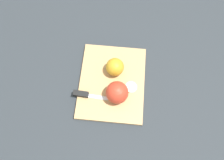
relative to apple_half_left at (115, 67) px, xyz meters
name	(u,v)px	position (x,y,z in m)	size (l,w,h in m)	color
ground_plane	(112,83)	(0.05, -0.01, -0.06)	(4.00, 4.00, 0.00)	#282D33
cutting_board	(112,83)	(0.05, -0.01, -0.05)	(0.34, 0.28, 0.02)	tan
apple_half_left	(115,67)	(0.00, 0.00, 0.00)	(0.07, 0.07, 0.07)	gold
apple_half_right	(117,92)	(0.11, 0.01, 0.01)	(0.09, 0.09, 0.09)	red
knife	(83,94)	(0.11, -0.12, -0.03)	(0.03, 0.14, 0.02)	silver
apple_slice	(131,87)	(0.07, 0.07, -0.03)	(0.05, 0.05, 0.01)	beige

